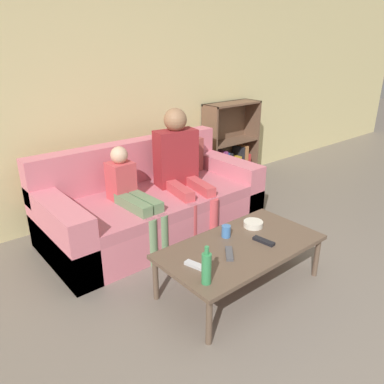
{
  "coord_description": "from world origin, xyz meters",
  "views": [
    {
      "loc": [
        -1.77,
        -0.51,
        1.74
      ],
      "look_at": [
        0.03,
        1.66,
        0.6
      ],
      "focal_mm": 35.0,
      "sensor_mm": 36.0,
      "label": 1
    }
  ],
  "objects": [
    {
      "name": "person_child",
      "position": [
        -0.26,
        2.12,
        0.5
      ],
      "size": [
        0.23,
        0.67,
        0.9
      ],
      "rotation": [
        0.0,
        0.0,
        0.04
      ],
      "color": "#66845B",
      "rests_on": "ground_plane"
    },
    {
      "name": "wall_back",
      "position": [
        0.0,
        2.99,
        1.3
      ],
      "size": [
        12.0,
        0.06,
        2.6
      ],
      "color": "beige",
      "rests_on": "ground_plane"
    },
    {
      "name": "bottle",
      "position": [
        -0.48,
        0.91,
        0.47
      ],
      "size": [
        0.06,
        0.06,
        0.26
      ],
      "color": "#33844C",
      "rests_on": "coffee_table"
    },
    {
      "name": "couch",
      "position": [
        0.05,
        2.28,
        0.27
      ],
      "size": [
        2.06,
        0.98,
        0.83
      ],
      "color": "#D1707F",
      "rests_on": "ground_plane"
    },
    {
      "name": "tv_remote_2",
      "position": [
        -0.14,
        1.05,
        0.37
      ],
      "size": [
        0.15,
        0.16,
        0.02
      ],
      "rotation": [
        0.0,
        0.0,
        -0.72
      ],
      "color": "#47474C",
      "rests_on": "coffee_table"
    },
    {
      "name": "snack_bowl",
      "position": [
        0.31,
        1.23,
        0.38
      ],
      "size": [
        0.16,
        0.16,
        0.05
      ],
      "color": "beige",
      "rests_on": "coffee_table"
    },
    {
      "name": "tv_remote_0",
      "position": [
        -0.41,
        1.08,
        0.37
      ],
      "size": [
        0.09,
        0.18,
        0.02
      ],
      "rotation": [
        0.0,
        0.0,
        0.26
      ],
      "color": "#B7B7BC",
      "rests_on": "coffee_table"
    },
    {
      "name": "person_adult",
      "position": [
        0.33,
        2.2,
        0.67
      ],
      "size": [
        0.46,
        0.71,
        1.16
      ],
      "rotation": [
        0.0,
        0.0,
        -0.17
      ],
      "color": "#C6474C",
      "rests_on": "ground_plane"
    },
    {
      "name": "coffee_table",
      "position": [
        0.02,
        1.09,
        0.33
      ],
      "size": [
        1.22,
        0.65,
        0.36
      ],
      "color": "brown",
      "rests_on": "ground_plane"
    },
    {
      "name": "bookshelf",
      "position": [
        1.62,
        2.83,
        0.38
      ],
      "size": [
        0.78,
        0.28,
        1.03
      ],
      "color": "brown",
      "rests_on": "ground_plane"
    },
    {
      "name": "cup_near",
      "position": [
        0.03,
        1.25,
        0.41
      ],
      "size": [
        0.07,
        0.07,
        0.09
      ],
      "color": "#3D70B2",
      "rests_on": "coffee_table"
    },
    {
      "name": "ground_plane",
      "position": [
        0.0,
        0.0,
        0.0
      ],
      "size": [
        22.0,
        22.0,
        0.0
      ],
      "primitive_type": "plane",
      "color": "#70665B"
    },
    {
      "name": "tv_remote_1",
      "position": [
        0.18,
        1.01,
        0.37
      ],
      "size": [
        0.07,
        0.17,
        0.02
      ],
      "rotation": [
        0.0,
        0.0,
        0.12
      ],
      "color": "black",
      "rests_on": "coffee_table"
    }
  ]
}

